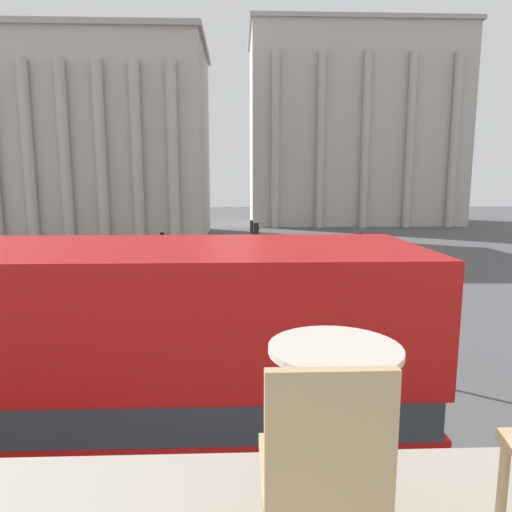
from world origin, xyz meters
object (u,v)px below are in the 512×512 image
traffic_light_mid (253,253)px  traffic_light_near (361,281)px  pedestrian_black (162,239)px  plaza_building_left (89,142)px  pedestrian_red (118,260)px  cafe_chair_0 (322,469)px  pedestrian_white (199,262)px  plaza_building_right (351,131)px  double_decker_bus (29,394)px  cafe_dining_table (334,387)px

traffic_light_mid → traffic_light_near: bearing=-64.1°
traffic_light_near → pedestrian_black: 24.54m
plaza_building_left → pedestrian_red: size_ratio=13.04×
cafe_chair_0 → pedestrian_white: 23.51m
plaza_building_right → pedestrian_white: bearing=-114.8°
plaza_building_right → pedestrian_red: plaza_building_right is taller
cafe_chair_0 → pedestrian_red: cafe_chair_0 is taller
pedestrian_red → pedestrian_white: bearing=53.1°
traffic_light_near → pedestrian_red: 16.43m
double_decker_bus → pedestrian_black: size_ratio=5.97×
pedestrian_black → pedestrian_red: 9.83m
cafe_chair_0 → pedestrian_white: cafe_chair_0 is taller
pedestrian_white → pedestrian_red: (-4.54, 0.61, 0.04)m
traffic_light_near → cafe_dining_table: bearing=-105.9°
cafe_chair_0 → traffic_light_near: cafe_chair_0 is taller
traffic_light_mid → pedestrian_black: traffic_light_mid is taller
plaza_building_right → traffic_light_near: bearing=-103.1°
pedestrian_black → pedestrian_red: bearing=173.7°
traffic_light_near → double_decker_bus: bearing=-133.3°
plaza_building_left → pedestrian_red: 24.01m
double_decker_bus → traffic_light_mid: 12.73m
cafe_chair_0 → pedestrian_white: size_ratio=0.53×
double_decker_bus → plaza_building_right: plaza_building_right is taller
pedestrian_red → pedestrian_black: bearing=146.0°
cafe_chair_0 → pedestrian_black: bearing=102.2°
pedestrian_red → plaza_building_right: bearing=120.0°
traffic_light_near → pedestrian_red: traffic_light_near is taller
cafe_chair_0 → traffic_light_mid: cafe_chair_0 is taller
cafe_chair_0 → plaza_building_right: size_ratio=0.03×
cafe_dining_table → traffic_light_mid: size_ratio=0.19×
cafe_dining_table → pedestrian_white: bearing=96.6°
traffic_light_mid → pedestrian_white: size_ratio=2.19×
traffic_light_mid → pedestrian_red: size_ratio=2.11×
traffic_light_mid → pedestrian_black: 18.16m
pedestrian_black → traffic_light_near: bearing=-159.3°
plaza_building_right → pedestrian_white: (-16.95, -36.71, -11.08)m
plaza_building_right → cafe_dining_table: bearing=-103.6°
cafe_chair_0 → plaza_building_right: bearing=78.1°
cafe_dining_table → traffic_light_mid: 16.20m
double_decker_bus → pedestrian_black: 29.39m
plaza_building_right → traffic_light_mid: size_ratio=7.18×
plaza_building_right → pedestrian_red: (-21.49, -36.09, -11.04)m
traffic_light_near → pedestrian_black: bearing=112.3°
plaza_building_left → plaza_building_right: size_ratio=0.86×
plaza_building_left → pedestrian_red: plaza_building_left is taller
cafe_chair_0 → traffic_light_mid: bearing=90.7°
double_decker_bus → pedestrian_red: size_ratio=5.71×
double_decker_bus → cafe_dining_table: 5.31m
double_decker_bus → traffic_light_near: (6.15, 6.52, 0.07)m
double_decker_bus → cafe_chair_0: bearing=-50.2°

